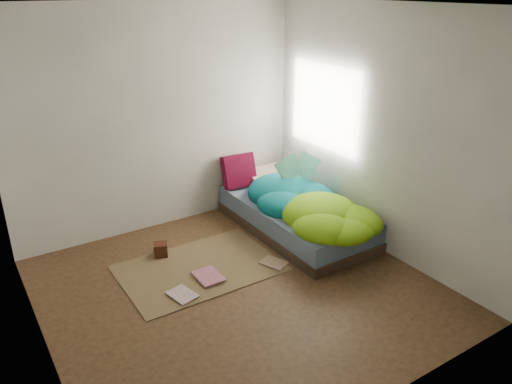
# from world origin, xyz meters

# --- Properties ---
(ground) EXTENTS (3.50, 3.50, 0.00)m
(ground) POSITION_xyz_m (0.00, 0.00, 0.00)
(ground) COLOR #3B2516
(ground) RESTS_ON ground
(room_walls) EXTENTS (3.54, 3.54, 2.62)m
(room_walls) POSITION_xyz_m (0.01, 0.01, 1.63)
(room_walls) COLOR beige
(room_walls) RESTS_ON ground
(bed) EXTENTS (1.00, 2.00, 0.34)m
(bed) POSITION_xyz_m (1.22, 0.72, 0.17)
(bed) COLOR #35251D
(bed) RESTS_ON ground
(duvet) EXTENTS (0.96, 1.84, 0.34)m
(duvet) POSITION_xyz_m (1.22, 0.50, 0.51)
(duvet) COLOR #077374
(duvet) RESTS_ON bed
(rug) EXTENTS (1.60, 1.10, 0.01)m
(rug) POSITION_xyz_m (-0.15, 0.55, 0.01)
(rug) COLOR brown
(rug) RESTS_ON ground
(pillow_floral) EXTENTS (0.62, 0.40, 0.14)m
(pillow_floral) POSITION_xyz_m (1.39, 1.51, 0.41)
(pillow_floral) COLOR beige
(pillow_floral) RESTS_ON bed
(pillow_magenta) EXTENTS (0.43, 0.16, 0.42)m
(pillow_magenta) POSITION_xyz_m (0.95, 1.57, 0.55)
(pillow_magenta) COLOR #440417
(pillow_magenta) RESTS_ON bed
(open_book) EXTENTS (0.48, 0.22, 0.29)m
(open_book) POSITION_xyz_m (1.38, 0.89, 0.82)
(open_book) COLOR #2C8631
(open_book) RESTS_ON duvet
(wooden_box) EXTENTS (0.19, 0.19, 0.14)m
(wooden_box) POSITION_xyz_m (-0.38, 1.01, 0.08)
(wooden_box) COLOR #39180D
(wooden_box) RESTS_ON rug
(floor_book_a) EXTENTS (0.26, 0.32, 0.02)m
(floor_book_a) POSITION_xyz_m (-0.62, 0.16, 0.02)
(floor_book_a) COLOR silver
(floor_book_a) RESTS_ON rug
(floor_book_b) EXTENTS (0.24, 0.33, 0.03)m
(floor_book_b) POSITION_xyz_m (-0.29, 0.32, 0.03)
(floor_book_b) COLOR #BD6D88
(floor_book_b) RESTS_ON rug
(floor_book_c) EXTENTS (0.29, 0.33, 0.02)m
(floor_book_c) POSITION_xyz_m (0.45, 0.15, 0.02)
(floor_book_c) COLOR tan
(floor_book_c) RESTS_ON rug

